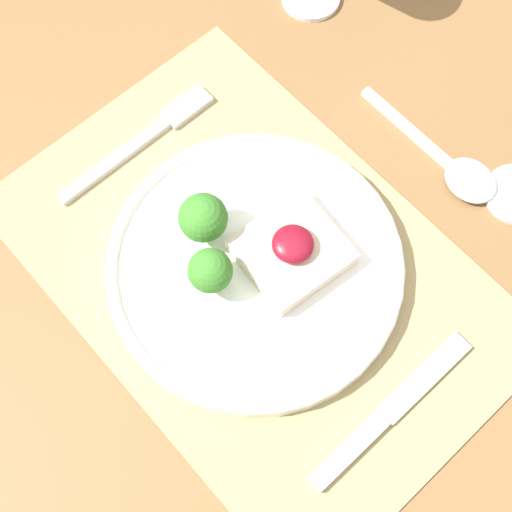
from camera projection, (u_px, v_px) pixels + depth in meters
name	position (u px, v px, depth m)	size (l,w,h in m)	color
ground_plane	(256.00, 409.00, 1.38)	(8.00, 8.00, 0.00)	gray
dining_table	(255.00, 297.00, 0.74)	(1.45, 1.24, 0.76)	brown
placemat	(255.00, 271.00, 0.67)	(0.48, 0.32, 0.00)	#9E895B
dinner_plate	(255.00, 258.00, 0.66)	(0.28, 0.28, 0.07)	white
fork	(147.00, 137.00, 0.72)	(0.02, 0.19, 0.01)	silver
knife	(381.00, 420.00, 0.62)	(0.02, 0.19, 0.01)	silver
spoon	(459.00, 171.00, 0.70)	(0.17, 0.05, 0.02)	silver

